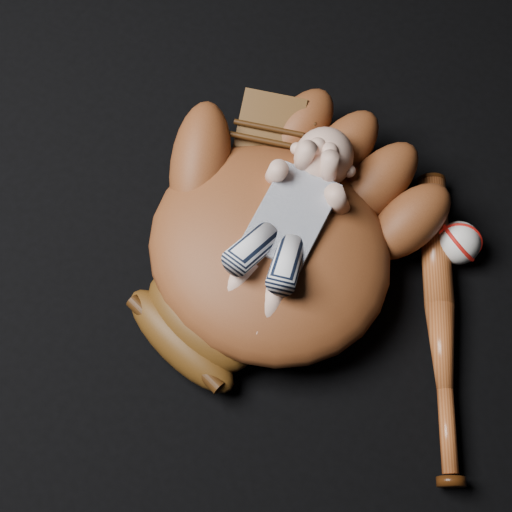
# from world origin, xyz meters

# --- Properties ---
(baseball_glove) EXTENTS (0.60, 0.65, 0.17)m
(baseball_glove) POSITION_xyz_m (-0.02, -0.04, 0.08)
(baseball_glove) COLOR #5D2B14
(baseball_glove) RESTS_ON ground
(newborn_baby) EXTENTS (0.17, 0.34, 0.14)m
(newborn_baby) POSITION_xyz_m (-0.01, -0.03, 0.13)
(newborn_baby) COLOR #D7A38B
(newborn_baby) RESTS_ON baseball_glove
(baseball_bat) EXTENTS (0.27, 0.45, 0.05)m
(baseball_bat) POSITION_xyz_m (0.25, -0.01, 0.02)
(baseball_bat) COLOR #96441D
(baseball_bat) RESTS_ON ground
(baseball) EXTENTS (0.08, 0.08, 0.07)m
(baseball) POSITION_xyz_m (0.22, 0.12, 0.03)
(baseball) COLOR white
(baseball) RESTS_ON ground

